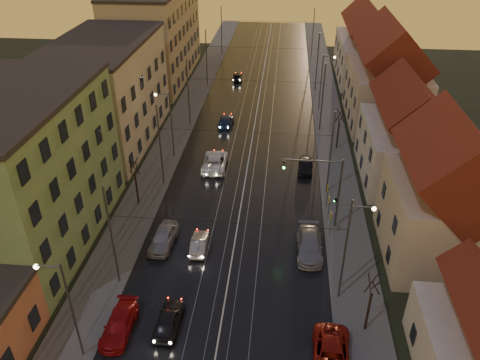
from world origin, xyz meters
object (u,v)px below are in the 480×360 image
(street_lamp_3, at_px, (324,77))
(parked_right_0, at_px, (331,357))
(driving_car_1, at_px, (199,243))
(parked_left_3, at_px, (163,238))
(traffic_light_mast, at_px, (328,185))
(street_lamp_1, at_px, (351,239))
(parked_right_1, at_px, (309,245))
(street_lamp_2, at_px, (168,119))
(parked_left_2, at_px, (119,325))
(parked_right_2, at_px, (305,166))
(driving_car_0, at_px, (169,319))
(driving_car_3, at_px, (226,121))
(driving_car_4, at_px, (237,77))
(street_lamp_0, at_px, (65,303))
(driving_car_2, at_px, (215,161))

(street_lamp_3, relative_size, parked_right_0, 1.51)
(driving_car_1, height_order, parked_left_3, parked_left_3)
(traffic_light_mast, height_order, driving_car_1, traffic_light_mast)
(street_lamp_1, relative_size, parked_right_1, 1.52)
(street_lamp_2, bearing_deg, parked_left_2, -85.37)
(traffic_light_mast, relative_size, parked_right_2, 1.83)
(street_lamp_2, height_order, parked_right_0, street_lamp_2)
(driving_car_0, height_order, driving_car_3, driving_car_0)
(traffic_light_mast, relative_size, driving_car_4, 1.99)
(street_lamp_0, distance_m, driving_car_4, 55.83)
(traffic_light_mast, distance_m, parked_left_3, 15.25)
(driving_car_2, bearing_deg, street_lamp_0, 76.73)
(street_lamp_1, relative_size, parked_left_2, 1.78)
(street_lamp_1, xyz_separation_m, driving_car_1, (-12.07, 3.67, -4.27))
(street_lamp_1, relative_size, driving_car_0, 1.98)
(driving_car_4, xyz_separation_m, parked_right_2, (10.58, -29.26, 0.05))
(parked_left_3, distance_m, parked_right_2, 19.07)
(street_lamp_0, height_order, driving_car_2, street_lamp_0)
(driving_car_3, bearing_deg, driving_car_4, -87.74)
(driving_car_1, height_order, parked_right_0, parked_right_0)
(street_lamp_2, xyz_separation_m, driving_car_1, (6.14, -16.33, -4.27))
(street_lamp_2, distance_m, driving_car_3, 11.64)
(parked_right_1, bearing_deg, driving_car_4, 103.17)
(driving_car_1, bearing_deg, parked_right_0, 131.83)
(parked_left_3, height_order, parked_right_1, parked_left_3)
(street_lamp_0, relative_size, traffic_light_mast, 1.11)
(parked_right_0, bearing_deg, driving_car_3, 111.16)
(street_lamp_2, relative_size, driving_car_2, 1.41)
(driving_car_4, distance_m, parked_right_0, 55.79)
(parked_right_2, bearing_deg, driving_car_3, 135.07)
(street_lamp_2, bearing_deg, street_lamp_0, -90.00)
(street_lamp_2, height_order, parked_left_3, street_lamp_2)
(street_lamp_1, xyz_separation_m, driving_car_3, (-12.92, 29.46, -4.25))
(driving_car_0, distance_m, driving_car_1, 8.69)
(street_lamp_2, relative_size, driving_car_4, 2.21)
(street_lamp_3, distance_m, parked_left_2, 44.99)
(parked_left_2, height_order, parked_right_2, parked_right_2)
(parked_right_1, bearing_deg, street_lamp_0, -142.64)
(street_lamp_3, bearing_deg, traffic_light_mast, -92.27)
(driving_car_1, bearing_deg, street_lamp_3, -112.98)
(driving_car_3, bearing_deg, parked_right_0, 108.71)
(driving_car_3, distance_m, parked_right_2, 15.28)
(street_lamp_0, xyz_separation_m, parked_left_3, (2.90, 11.95, -4.11))
(driving_car_3, bearing_deg, traffic_light_mast, 120.23)
(street_lamp_2, xyz_separation_m, driving_car_4, (5.02, 27.44, -4.27))
(traffic_light_mast, relative_size, parked_right_0, 1.36)
(parked_left_2, relative_size, parked_left_3, 0.98)
(parked_right_1, bearing_deg, traffic_light_mast, 68.20)
(driving_car_0, bearing_deg, traffic_light_mast, -130.38)
(driving_car_0, bearing_deg, street_lamp_1, -157.12)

